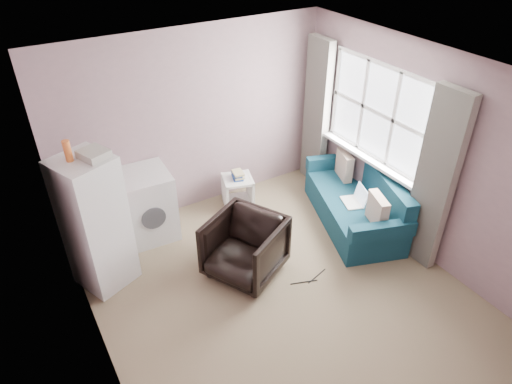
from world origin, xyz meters
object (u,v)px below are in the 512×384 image
Objects in this scene: armchair at (245,245)px; side_table at (238,189)px; fridge at (95,223)px; sofa at (358,203)px; washing_machine at (146,204)px.

armchair reaches higher than side_table.
fridge is 0.93× the size of sofa.
fridge is at bearing -165.53° from side_table.
fridge is 3.29× the size of side_table.
armchair is 0.45× the size of fridge.
sofa is at bearing -22.26° from washing_machine.
armchair is 1.80m from sofa.
fridge is 3.33m from sofa.
side_table is 1.67m from sofa.
washing_machine is 1.66× the size of side_table.
washing_machine reaches higher than sofa.
armchair is at bearing -115.67° from side_table.
side_table is 0.28× the size of sofa.
washing_machine is (-0.72, 1.28, 0.07)m from armchair.
armchair is 0.88× the size of washing_machine.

